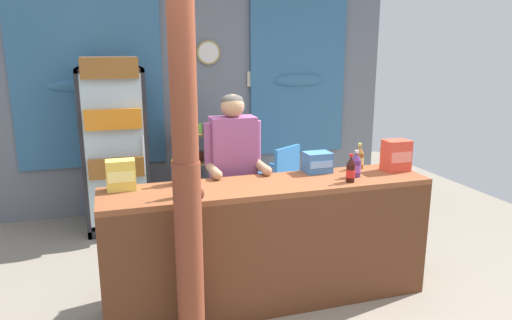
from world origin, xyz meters
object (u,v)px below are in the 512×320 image
object	(u,v)px
bottle_shelf_rack	(196,166)
snack_box_biscuit	(317,162)
plastic_lawn_chair	(278,177)
soda_bottle_orange_soda	(178,168)
soda_bottle_grape_soda	(356,166)
snack_box_instant_noodle	(121,175)
drink_fridge	(114,137)
timber_post	(186,170)
shopkeeper	(233,166)
soda_bottle_lime_soda	(179,182)
stall_counter	(274,236)
soda_bottle_cola	(351,170)
snack_box_crackers	(396,155)
soda_bottle_iced_tea	(359,158)

from	to	relation	value
bottle_shelf_rack	snack_box_biscuit	distance (m)	2.07
plastic_lawn_chair	soda_bottle_orange_soda	distance (m)	2.05
soda_bottle_grape_soda	snack_box_instant_noodle	bearing A→B (deg)	173.93
drink_fridge	bottle_shelf_rack	distance (m)	0.99
timber_post	shopkeeper	size ratio (longest dim) A/B	1.62
bottle_shelf_rack	shopkeeper	world-z (taller)	shopkeeper
snack_box_instant_noodle	snack_box_biscuit	bearing A→B (deg)	1.08
soda_bottle_grape_soda	shopkeeper	bearing A→B (deg)	149.41
bottle_shelf_rack	soda_bottle_lime_soda	size ratio (longest dim) A/B	4.55
soda_bottle_lime_soda	soda_bottle_orange_soda	bearing A→B (deg)	82.75
plastic_lawn_chair	soda_bottle_lime_soda	world-z (taller)	soda_bottle_lime_soda
plastic_lawn_chair	timber_post	bearing A→B (deg)	-122.99
shopkeeper	stall_counter	bearing A→B (deg)	-75.51
plastic_lawn_chair	soda_bottle_lime_soda	xyz separation A→B (m)	(-1.36, -1.79, 0.56)
soda_bottle_cola	snack_box_crackers	bearing A→B (deg)	20.57
bottle_shelf_rack	shopkeeper	distance (m)	1.67
soda_bottle_grape_soda	timber_post	bearing A→B (deg)	-163.75
bottle_shelf_rack	snack_box_instant_noodle	xyz separation A→B (m)	(-0.86, -1.94, 0.47)
snack_box_instant_noodle	plastic_lawn_chair	bearing A→B (deg)	41.00
soda_bottle_lime_soda	snack_box_crackers	world-z (taller)	snack_box_crackers
soda_bottle_grape_soda	soda_bottle_lime_soda	xyz separation A→B (m)	(-1.38, -0.11, 0.02)
shopkeeper	soda_bottle_cola	distance (m)	0.96
drink_fridge	snack_box_crackers	world-z (taller)	drink_fridge
drink_fridge	soda_bottle_grape_soda	size ratio (longest dim) A/B	8.75
timber_post	snack_box_instant_noodle	size ratio (longest dim) A/B	11.70
soda_bottle_iced_tea	snack_box_instant_noodle	xyz separation A→B (m)	(-1.89, -0.03, 0.02)
bottle_shelf_rack	soda_bottle_grape_soda	distance (m)	2.34
soda_bottle_cola	stall_counter	bearing A→B (deg)	175.53
plastic_lawn_chair	soda_bottle_cola	distance (m)	1.88
soda_bottle_grape_soda	snack_box_crackers	world-z (taller)	snack_box_crackers
soda_bottle_grape_soda	snack_box_instant_noodle	distance (m)	1.75
shopkeeper	snack_box_biscuit	world-z (taller)	shopkeeper
soda_bottle_orange_soda	snack_box_crackers	distance (m)	1.74
drink_fridge	timber_post	bearing A→B (deg)	-80.79
drink_fridge	soda_bottle_grape_soda	bearing A→B (deg)	-48.24
soda_bottle_cola	soda_bottle_iced_tea	size ratio (longest dim) A/B	1.01
plastic_lawn_chair	soda_bottle_orange_soda	bearing A→B (deg)	-131.86
shopkeeper	snack_box_crackers	bearing A→B (deg)	-18.95
soda_bottle_grape_soda	bottle_shelf_rack	bearing A→B (deg)	112.46
soda_bottle_cola	snack_box_instant_noodle	bearing A→B (deg)	169.36
soda_bottle_grape_soda	soda_bottle_iced_tea	xyz separation A→B (m)	(0.15, 0.21, 0.00)
snack_box_crackers	soda_bottle_iced_tea	bearing A→B (deg)	150.72
drink_fridge	soda_bottle_cola	distance (m)	2.66
timber_post	soda_bottle_orange_soda	distance (m)	0.63
timber_post	soda_bottle_lime_soda	xyz separation A→B (m)	(-0.01, 0.29, -0.16)
soda_bottle_orange_soda	soda_bottle_lime_soda	distance (m)	0.33
soda_bottle_grape_soda	soda_bottle_cola	distance (m)	0.17
snack_box_biscuit	soda_bottle_cola	bearing A→B (deg)	-71.04
stall_counter	soda_bottle_cola	size ratio (longest dim) A/B	11.38
snack_box_crackers	plastic_lawn_chair	bearing A→B (deg)	104.79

